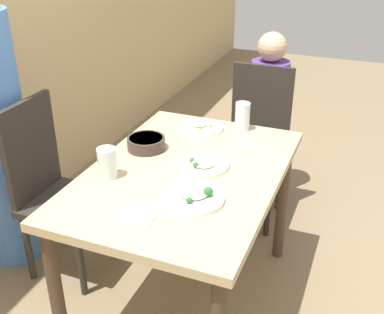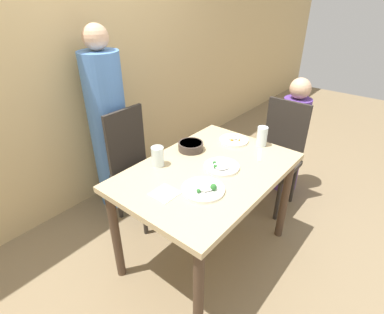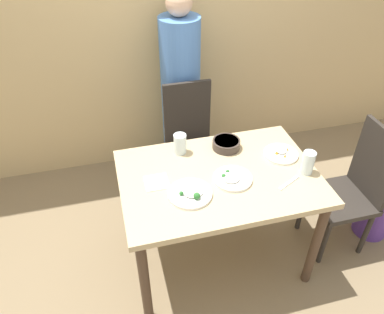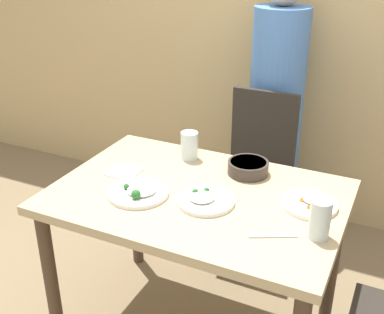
{
  "view_description": "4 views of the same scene",
  "coord_description": "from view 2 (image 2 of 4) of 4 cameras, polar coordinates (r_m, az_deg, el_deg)",
  "views": [
    {
      "loc": [
        -1.73,
        -0.73,
        1.8
      ],
      "look_at": [
        0.04,
        -0.02,
        0.82
      ],
      "focal_mm": 45.0,
      "sensor_mm": 36.0,
      "label": 1
    },
    {
      "loc": [
        -1.37,
        -0.98,
        1.81
      ],
      "look_at": [
        -0.08,
        0.08,
        0.87
      ],
      "focal_mm": 28.0,
      "sensor_mm": 36.0,
      "label": 2
    },
    {
      "loc": [
        -0.6,
        -1.64,
        2.26
      ],
      "look_at": [
        -0.15,
        0.09,
        0.87
      ],
      "focal_mm": 35.0,
      "sensor_mm": 36.0,
      "label": 3
    },
    {
      "loc": [
        0.74,
        -1.6,
        1.77
      ],
      "look_at": [
        0.01,
        -0.06,
        0.97
      ],
      "focal_mm": 45.0,
      "sensor_mm": 36.0,
      "label": 4
    }
  ],
  "objects": [
    {
      "name": "chair_adult_spot",
      "position": [
        2.58,
        -10.52,
        -1.36
      ],
      "size": [
        0.4,
        0.4,
        0.97
      ],
      "color": "#2D2823",
      "rests_on": "ground_plane"
    },
    {
      "name": "dining_table",
      "position": [
        2.04,
        3.05,
        -4.65
      ],
      "size": [
        1.21,
        0.83,
        0.77
      ],
      "color": "tan",
      "rests_on": "ground_plane"
    },
    {
      "name": "person_adult",
      "position": [
        2.71,
        -15.49,
        5.04
      ],
      "size": [
        0.32,
        0.32,
        1.59
      ],
      "color": "#5184D1",
      "rests_on": "ground_plane"
    },
    {
      "name": "wall_back",
      "position": [
        2.74,
        -20.94,
        18.0
      ],
      "size": [
        10.0,
        0.06,
        2.7
      ],
      "color": "tan",
      "rests_on": "ground_plane"
    },
    {
      "name": "plate_noodles",
      "position": [
        1.99,
        5.61,
        -1.81
      ],
      "size": [
        0.24,
        0.24,
        0.04
      ],
      "color": "white",
      "rests_on": "dining_table"
    },
    {
      "name": "glass_water_short",
      "position": [
        2.0,
        -6.55,
        0.11
      ],
      "size": [
        0.08,
        0.08,
        0.14
      ],
      "color": "silver",
      "rests_on": "dining_table"
    },
    {
      "name": "bowl_curry",
      "position": [
        2.19,
        -0.24,
        2.11
      ],
      "size": [
        0.18,
        0.18,
        0.06
      ],
      "color": "#3D332D",
      "rests_on": "dining_table"
    },
    {
      "name": "person_child",
      "position": [
        3.04,
        18.33,
        3.02
      ],
      "size": [
        0.25,
        0.25,
        1.13
      ],
      "color": "#5B3893",
      "rests_on": "ground_plane"
    },
    {
      "name": "plate_rice_adult",
      "position": [
        1.77,
        2.26,
        -6.03
      ],
      "size": [
        0.26,
        0.26,
        0.06
      ],
      "color": "white",
      "rests_on": "dining_table"
    },
    {
      "name": "chair_child_spot",
      "position": [
        2.81,
        15.97,
        0.69
      ],
      "size": [
        0.4,
        0.4,
        0.97
      ],
      "rotation": [
        0.0,
        0.0,
        -1.57
      ],
      "color": "#2D2823",
      "rests_on": "ground_plane"
    },
    {
      "name": "plate_rice_child",
      "position": [
        2.35,
        7.92,
        3.24
      ],
      "size": [
        0.22,
        0.22,
        0.04
      ],
      "color": "white",
      "rests_on": "dining_table"
    },
    {
      "name": "glass_water_tall",
      "position": [
        2.3,
        13.19,
        3.85
      ],
      "size": [
        0.08,
        0.08,
        0.15
      ],
      "color": "silver",
      "rests_on": "dining_table"
    },
    {
      "name": "fork_steel",
      "position": [
        2.19,
        12.76,
        0.4
      ],
      "size": [
        0.17,
        0.1,
        0.01
      ],
      "color": "silver",
      "rests_on": "dining_table"
    },
    {
      "name": "ground_plane",
      "position": [
        2.48,
        2.62,
        -17.61
      ],
      "size": [
        10.0,
        10.0,
        0.0
      ],
      "primitive_type": "plane",
      "color": "#847051"
    },
    {
      "name": "napkin_folded",
      "position": [
        1.75,
        -5.19,
        -6.94
      ],
      "size": [
        0.14,
        0.14,
        0.01
      ],
      "color": "white",
      "rests_on": "dining_table"
    }
  ]
}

